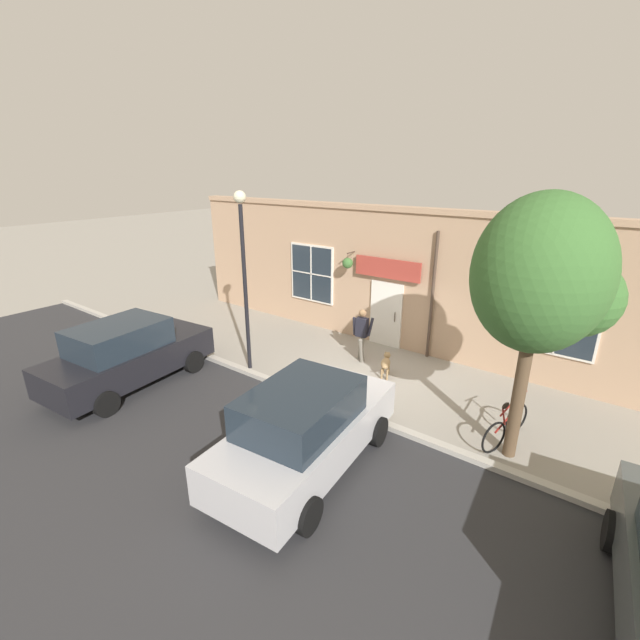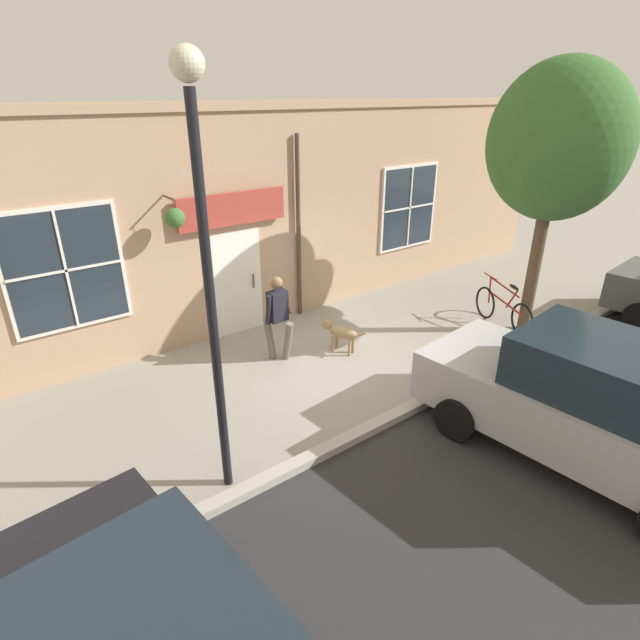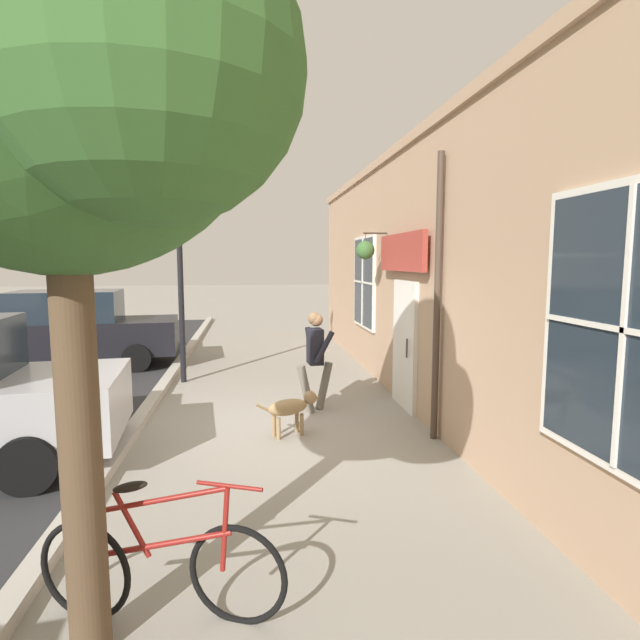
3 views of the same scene
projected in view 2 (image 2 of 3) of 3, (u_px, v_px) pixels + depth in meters
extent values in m
plane|color=gray|center=(334.00, 360.00, 9.27)|extent=(90.00, 90.00, 0.00)
cube|color=#B2ADA3|center=(414.00, 406.00, 7.79)|extent=(0.20, 28.00, 0.12)
cube|color=tan|center=(263.00, 223.00, 10.09)|extent=(0.30, 18.00, 4.23)
cube|color=tan|center=(258.00, 105.00, 9.17)|extent=(0.42, 18.00, 0.16)
cube|color=white|center=(236.00, 283.00, 9.97)|extent=(0.10, 1.10, 2.10)
cube|color=#232D38|center=(237.00, 286.00, 9.97)|extent=(0.03, 0.90, 1.90)
cylinder|color=#47382D|center=(254.00, 281.00, 10.10)|extent=(0.03, 0.03, 0.30)
cube|color=#AD3D33|center=(233.00, 209.00, 9.28)|extent=(0.08, 2.20, 0.60)
cylinder|color=#47382D|center=(299.00, 230.00, 10.40)|extent=(0.09, 0.09, 3.81)
cylinder|color=#47382D|center=(168.00, 198.00, 8.35)|extent=(0.44, 0.04, 0.04)
cylinder|color=#47382D|center=(174.00, 210.00, 8.29)|extent=(0.01, 0.01, 0.34)
cone|color=#2D2823|center=(175.00, 223.00, 8.38)|extent=(0.32, 0.32, 0.18)
sphere|color=#3D6B33|center=(175.00, 218.00, 8.35)|extent=(0.34, 0.34, 0.34)
cube|color=white|center=(65.00, 270.00, 7.96)|extent=(0.08, 1.82, 2.02)
cube|color=#232D38|center=(66.00, 270.00, 7.93)|extent=(0.03, 1.70, 1.90)
cube|color=white|center=(66.00, 271.00, 7.92)|extent=(0.04, 0.04, 1.90)
cube|color=white|center=(66.00, 271.00, 7.92)|extent=(0.04, 1.70, 0.04)
cube|color=white|center=(408.00, 207.00, 12.24)|extent=(0.08, 1.82, 2.02)
cube|color=#232D38|center=(409.00, 207.00, 12.22)|extent=(0.03, 1.70, 1.90)
cube|color=white|center=(410.00, 208.00, 12.21)|extent=(0.04, 0.04, 1.90)
cube|color=white|center=(410.00, 208.00, 12.21)|extent=(0.04, 1.70, 0.04)
cylinder|color=#6B665B|center=(270.00, 338.00, 9.24)|extent=(0.30, 0.15, 0.78)
cylinder|color=#6B665B|center=(288.00, 341.00, 9.11)|extent=(0.30, 0.15, 0.78)
cube|color=black|center=(277.00, 306.00, 8.89)|extent=(0.25, 0.36, 0.56)
sphere|color=#936B4C|center=(276.00, 283.00, 8.73)|extent=(0.21, 0.21, 0.21)
sphere|color=brown|center=(277.00, 283.00, 8.70)|extent=(0.20, 0.20, 0.20)
cylinder|color=black|center=(268.00, 310.00, 8.73)|extent=(0.17, 0.10, 0.57)
cylinder|color=black|center=(284.00, 300.00, 9.09)|extent=(0.33, 0.11, 0.52)
ellipsoid|color=#997A51|center=(343.00, 333.00, 9.39)|extent=(0.64, 0.45, 0.22)
cylinder|color=#997A51|center=(333.00, 344.00, 9.52)|extent=(0.06, 0.06, 0.31)
cylinder|color=#997A51|center=(337.00, 341.00, 9.64)|extent=(0.06, 0.06, 0.31)
cylinder|color=#997A51|center=(349.00, 348.00, 9.35)|extent=(0.06, 0.06, 0.31)
cylinder|color=#997A51|center=(353.00, 345.00, 9.47)|extent=(0.06, 0.06, 0.31)
sphere|color=#997A51|center=(327.00, 324.00, 9.52)|extent=(0.19, 0.19, 0.19)
cone|color=#997A51|center=(322.00, 324.00, 9.58)|extent=(0.13, 0.12, 0.09)
cone|color=#997A51|center=(326.00, 321.00, 9.44)|extent=(0.06, 0.06, 0.07)
cone|color=#997A51|center=(329.00, 319.00, 9.52)|extent=(0.06, 0.06, 0.07)
cylinder|color=#997A51|center=(361.00, 335.00, 9.19)|extent=(0.21, 0.11, 0.14)
cylinder|color=brown|center=(535.00, 265.00, 9.87)|extent=(0.24, 0.24, 2.83)
ellipsoid|color=#38662D|center=(558.00, 142.00, 8.91)|extent=(2.56, 2.30, 2.81)
sphere|color=#38662D|center=(542.00, 162.00, 9.85)|extent=(1.44, 1.44, 1.44)
torus|color=black|center=(485.00, 303.00, 10.92)|extent=(0.67, 0.31, 0.70)
torus|color=black|center=(522.00, 320.00, 10.08)|extent=(0.67, 0.31, 0.70)
cylinder|color=maroon|center=(504.00, 302.00, 10.42)|extent=(0.97, 0.22, 0.24)
cylinder|color=maroon|center=(512.00, 299.00, 10.21)|extent=(0.25, 0.08, 0.47)
cylinder|color=maroon|center=(505.00, 287.00, 10.33)|extent=(0.81, 0.19, 0.20)
cylinder|color=maroon|center=(490.00, 290.00, 10.73)|extent=(0.09, 0.05, 0.58)
cylinder|color=maroon|center=(491.00, 276.00, 10.63)|extent=(0.44, 0.20, 0.03)
ellipsoid|color=black|center=(514.00, 287.00, 10.10)|extent=(0.26, 0.14, 0.11)
cylinder|color=black|center=(182.00, 571.00, 4.83)|extent=(0.63, 0.24, 0.62)
cube|color=#B7B7BC|center=(583.00, 413.00, 6.56)|extent=(4.45, 2.16, 0.76)
cube|color=#1E2833|center=(614.00, 372.00, 6.11)|extent=(2.37, 1.75, 0.68)
cylinder|color=black|center=(455.00, 419.00, 7.07)|extent=(0.63, 0.24, 0.62)
cylinder|color=black|center=(517.00, 376.00, 8.15)|extent=(0.63, 0.24, 0.62)
cylinder|color=black|center=(639.00, 317.00, 10.26)|extent=(0.63, 0.24, 0.62)
cylinder|color=black|center=(212.00, 319.00, 5.41)|extent=(0.11, 0.11, 4.59)
sphere|color=beige|center=(187.00, 63.00, 4.37)|extent=(0.32, 0.32, 0.32)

